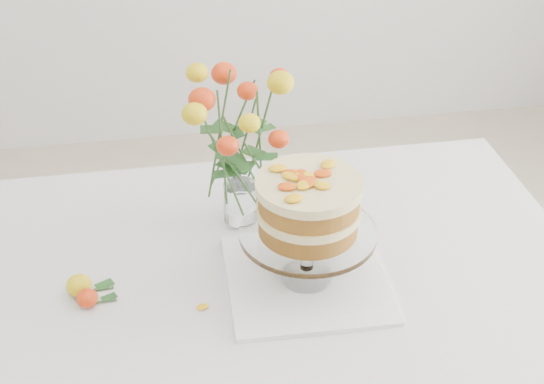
% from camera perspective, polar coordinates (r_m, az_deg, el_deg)
% --- Properties ---
extents(table, '(1.43, 0.93, 0.76)m').
position_cam_1_polar(table, '(1.67, -1.29, -8.06)').
color(table, tan).
rests_on(table, ground).
extents(napkin, '(0.33, 0.33, 0.01)m').
position_cam_1_polar(napkin, '(1.58, 2.59, -6.55)').
color(napkin, white).
rests_on(napkin, table).
extents(cake_stand, '(0.28, 0.28, 0.25)m').
position_cam_1_polar(cake_stand, '(1.48, 2.76, -1.46)').
color(cake_stand, white).
rests_on(cake_stand, napkin).
extents(rose_vase, '(0.28, 0.28, 0.40)m').
position_cam_1_polar(rose_vase, '(1.63, -2.50, 4.45)').
color(rose_vase, white).
rests_on(rose_vase, table).
extents(loose_rose_near, '(0.09, 0.05, 0.04)m').
position_cam_1_polar(loose_rose_near, '(1.59, -14.31, -6.83)').
color(loose_rose_near, yellow).
rests_on(loose_rose_near, table).
extents(loose_rose_far, '(0.08, 0.04, 0.04)m').
position_cam_1_polar(loose_rose_far, '(1.56, -13.73, -7.77)').
color(loose_rose_far, red).
rests_on(loose_rose_far, table).
extents(stray_petal_a, '(0.03, 0.02, 0.00)m').
position_cam_1_polar(stray_petal_a, '(1.53, -5.27, -8.62)').
color(stray_petal_a, yellow).
rests_on(stray_petal_a, table).
extents(stray_petal_b, '(0.03, 0.02, 0.00)m').
position_cam_1_polar(stray_petal_b, '(1.50, -1.29, -9.23)').
color(stray_petal_b, yellow).
rests_on(stray_petal_b, table).
extents(stray_petal_c, '(0.03, 0.02, 0.00)m').
position_cam_1_polar(stray_petal_c, '(1.48, 0.50, -10.08)').
color(stray_petal_c, yellow).
rests_on(stray_petal_c, table).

